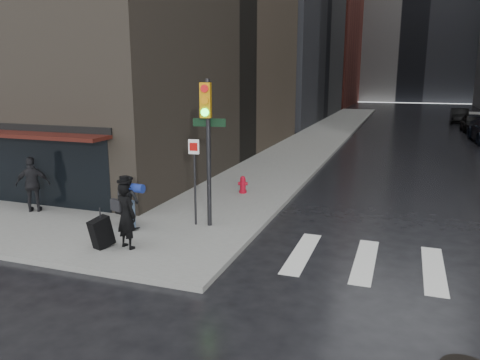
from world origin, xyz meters
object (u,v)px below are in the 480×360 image
(man_overcoat, at_px, (121,218))
(traffic_light, at_px, (206,133))
(man_greycoat, at_px, (33,184))
(parked_car_5, at_px, (459,116))
(man_jeans, at_px, (128,202))
(parked_car_4, at_px, (473,123))
(fire_hydrant, at_px, (243,185))

(man_overcoat, xyz_separation_m, traffic_light, (1.39, 2.35, 1.96))
(man_greycoat, relative_size, traffic_light, 0.42)
(traffic_light, distance_m, parked_car_5, 37.81)
(man_jeans, relative_size, parked_car_4, 0.37)
(parked_car_4, bearing_deg, man_jeans, -112.39)
(man_jeans, bearing_deg, parked_car_5, -93.50)
(fire_hydrant, relative_size, parked_car_5, 0.15)
(fire_hydrant, xyz_separation_m, parked_car_4, (10.81, 25.73, 0.28))
(parked_car_5, bearing_deg, man_overcoat, -104.53)
(traffic_light, bearing_deg, fire_hydrant, 85.78)
(man_overcoat, relative_size, parked_car_5, 0.45)
(man_overcoat, bearing_deg, parked_car_4, -92.22)
(man_greycoat, relative_size, parked_car_5, 0.42)
(traffic_light, bearing_deg, parked_car_4, 61.92)
(man_jeans, distance_m, parked_car_4, 33.24)
(man_overcoat, bearing_deg, man_jeans, -45.34)
(traffic_light, xyz_separation_m, fire_hydrant, (-0.32, 4.12, -2.48))
(man_jeans, distance_m, parked_car_5, 39.23)
(parked_car_5, bearing_deg, man_greycoat, -111.58)
(man_overcoat, xyz_separation_m, man_jeans, (-0.72, 1.44, -0.01))
(man_greycoat, distance_m, traffic_light, 6.28)
(traffic_light, bearing_deg, man_jeans, -165.31)
(traffic_light, relative_size, parked_car_4, 1.01)
(man_jeans, relative_size, parked_car_5, 0.37)
(parked_car_4, xyz_separation_m, parked_car_5, (-0.45, 6.54, -0.02))
(fire_hydrant, relative_size, parked_car_4, 0.15)
(fire_hydrant, bearing_deg, man_jeans, -109.59)
(man_jeans, relative_size, fire_hydrant, 2.42)
(man_overcoat, distance_m, traffic_light, 3.37)
(man_greycoat, relative_size, fire_hydrant, 2.76)
(man_overcoat, distance_m, parked_car_4, 34.32)
(man_overcoat, relative_size, man_greycoat, 1.07)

